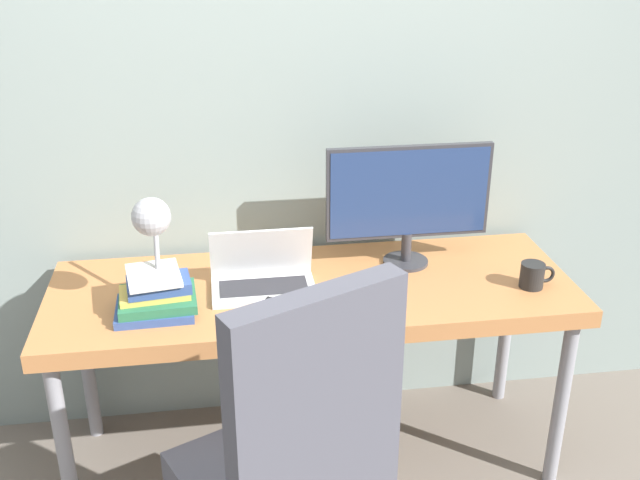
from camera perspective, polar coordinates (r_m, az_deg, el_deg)
wall_back at (r=2.70m, az=-1.75°, el=11.25°), size 8.00×0.05×2.60m
desk at (r=2.57m, az=-0.56°, el=-4.69°), size 1.77×0.63×0.72m
laptop at (r=2.50m, az=-4.37°, el=-2.81°), size 0.34×0.20×0.21m
monitor at (r=2.61m, az=6.77°, el=3.25°), size 0.58×0.16×0.44m
desk_lamp at (r=2.33m, az=-12.62°, el=0.97°), size 0.12×0.26×0.38m
office_chair at (r=2.00m, az=-1.98°, el=-16.34°), size 0.63×0.63×1.14m
book_stack at (r=2.41m, az=-12.36°, el=-4.17°), size 0.26×0.23×0.13m
tv_remote at (r=2.37m, az=-4.35°, el=-5.48°), size 0.11×0.16×0.02m
mug at (r=2.61m, az=15.93°, el=-2.60°), size 0.12×0.08×0.09m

